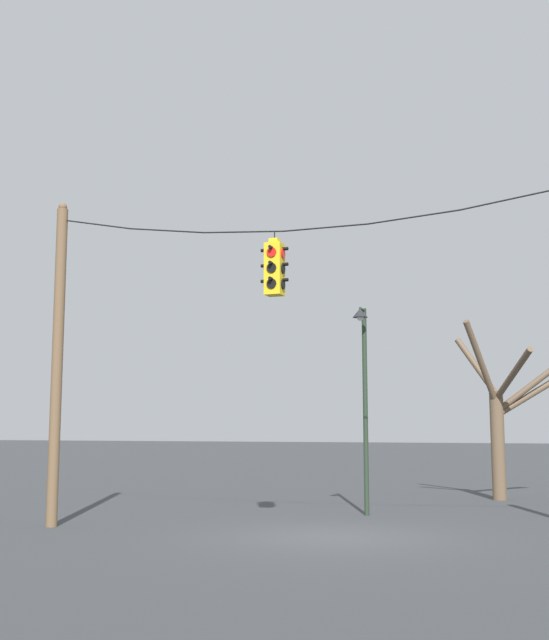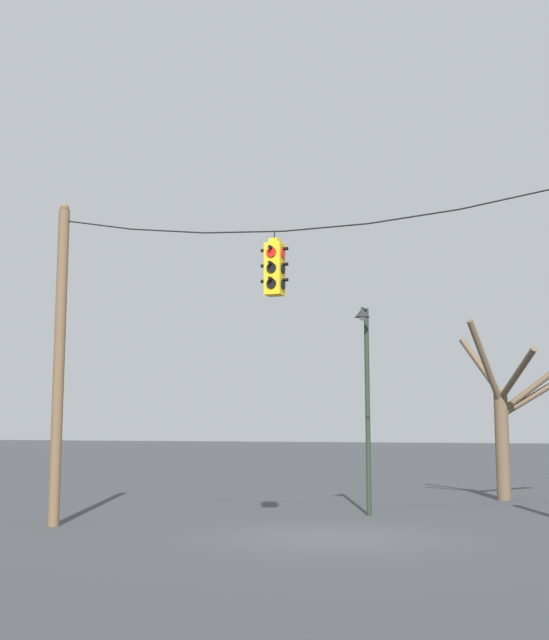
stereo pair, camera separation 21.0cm
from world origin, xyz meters
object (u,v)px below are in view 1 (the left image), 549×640
object	(u,v)px
utility_pole_left	(57,361)
traffic_light_over_intersection	(275,268)
street_lamp	(364,377)
bare_tree	(504,413)

from	to	relation	value
utility_pole_left	traffic_light_over_intersection	xyz separation A→B (m)	(5.09, 0.00, 1.74)
utility_pole_left	street_lamp	xyz separation A→B (m)	(5.89, 4.35, -0.22)
utility_pole_left	traffic_light_over_intersection	distance (m)	5.38
utility_pole_left	street_lamp	world-z (taller)	utility_pole_left
utility_pole_left	traffic_light_over_intersection	bearing A→B (deg)	0.00
street_lamp	bare_tree	distance (m)	6.25
street_lamp	utility_pole_left	bearing A→B (deg)	-143.54
bare_tree	utility_pole_left	bearing A→B (deg)	-132.12
street_lamp	bare_tree	bearing A→B (deg)	61.40
traffic_light_over_intersection	bare_tree	distance (m)	10.85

